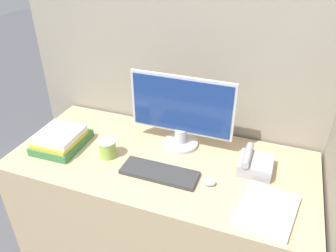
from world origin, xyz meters
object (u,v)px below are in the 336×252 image
(desk_telephone, at_px, (255,164))
(coffee_cup, at_px, (108,148))
(book_stack, at_px, (61,139))
(mouse, at_px, (209,182))
(keyboard, at_px, (159,173))
(monitor, at_px, (181,113))

(desk_telephone, bearing_deg, coffee_cup, -168.92)
(coffee_cup, height_order, book_stack, coffee_cup)
(book_stack, xyz_separation_m, desk_telephone, (1.01, 0.15, -0.00))
(mouse, height_order, desk_telephone, desk_telephone)
(mouse, distance_m, desk_telephone, 0.26)
(keyboard, relative_size, mouse, 6.11)
(book_stack, relative_size, desk_telephone, 1.62)
(book_stack, bearing_deg, keyboard, -3.72)
(desk_telephone, bearing_deg, monitor, 167.79)
(keyboard, relative_size, coffee_cup, 3.90)
(keyboard, bearing_deg, book_stack, 176.28)
(keyboard, height_order, mouse, mouse)
(monitor, relative_size, mouse, 9.01)
(coffee_cup, height_order, desk_telephone, desk_telephone)
(keyboard, distance_m, book_stack, 0.59)
(coffee_cup, distance_m, book_stack, 0.28)
(monitor, bearing_deg, keyboard, -92.91)
(mouse, height_order, book_stack, book_stack)
(mouse, bearing_deg, keyboard, -177.19)
(coffee_cup, xyz_separation_m, desk_telephone, (0.73, 0.14, -0.01))
(desk_telephone, bearing_deg, book_stack, -171.53)
(keyboard, xyz_separation_m, book_stack, (-0.59, 0.04, 0.03))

